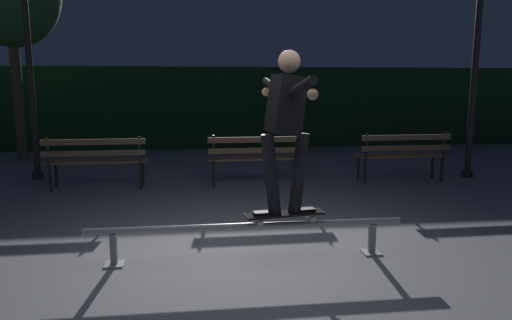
% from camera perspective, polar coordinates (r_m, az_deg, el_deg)
% --- Properties ---
extents(ground_plane, '(90.00, 90.00, 0.00)m').
position_cam_1_polar(ground_plane, '(4.55, -1.05, -12.42)').
color(ground_plane, slate).
extents(hedge_backdrop, '(24.00, 1.20, 2.17)m').
position_cam_1_polar(hedge_backdrop, '(12.83, -5.02, 6.61)').
color(hedge_backdrop, '#193D1E').
rests_on(hedge_backdrop, ground).
extents(grind_rail, '(3.10, 0.18, 0.36)m').
position_cam_1_polar(grind_rail, '(4.49, -1.12, -8.80)').
color(grind_rail, '#9E9EA3').
rests_on(grind_rail, ground).
extents(skateboard, '(0.80, 0.31, 0.09)m').
position_cam_1_polar(skateboard, '(4.50, 3.58, -6.79)').
color(skateboard, black).
rests_on(skateboard, grind_rail).
extents(skateboarder, '(0.63, 1.40, 1.56)m').
position_cam_1_polar(skateboarder, '(4.33, 3.74, 5.19)').
color(skateboarder, black).
rests_on(skateboarder, skateboard).
extents(park_bench_leftmost, '(1.60, 0.43, 0.88)m').
position_cam_1_polar(park_bench_leftmost, '(7.80, -19.36, 0.33)').
color(park_bench_leftmost, '#282623').
rests_on(park_bench_leftmost, ground).
extents(park_bench_left_center, '(1.60, 0.43, 0.88)m').
position_cam_1_polar(park_bench_left_center, '(7.67, -0.06, 0.71)').
color(park_bench_left_center, '#282623').
rests_on(park_bench_left_center, ground).
extents(park_bench_right_center, '(1.60, 0.43, 0.88)m').
position_cam_1_polar(park_bench_right_center, '(8.38, 17.85, 1.00)').
color(park_bench_right_center, '#282623').
rests_on(park_bench_right_center, ground).
extents(lamp_post_left, '(0.32, 0.32, 3.90)m').
position_cam_1_polar(lamp_post_left, '(9.13, -26.66, 13.36)').
color(lamp_post_left, '#282623').
rests_on(lamp_post_left, ground).
extents(lamp_post_right, '(0.32, 0.32, 3.90)m').
position_cam_1_polar(lamp_post_right, '(9.24, 25.90, 13.36)').
color(lamp_post_right, '#282623').
rests_on(lamp_post_right, ground).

